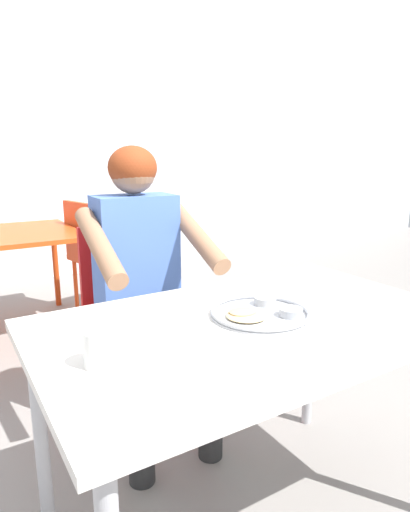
# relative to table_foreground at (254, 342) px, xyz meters

# --- Properties ---
(back_wall) EXTENTS (12.00, 0.12, 3.40)m
(back_wall) POSITION_rel_table_foreground_xyz_m (-0.04, 3.53, 1.04)
(back_wall) COLOR silver
(back_wall) RESTS_ON ground
(table_foreground) EXTENTS (1.28, 0.78, 0.74)m
(table_foreground) POSITION_rel_table_foreground_xyz_m (0.00, 0.00, 0.00)
(table_foreground) COLOR silver
(table_foreground) RESTS_ON ground
(thali_tray) EXTENTS (0.31, 0.31, 0.03)m
(thali_tray) POSITION_rel_table_foreground_xyz_m (0.04, 0.02, 0.08)
(thali_tray) COLOR #B7BABF
(thali_tray) RESTS_ON table_foreground
(drinking_cup) EXTENTS (0.07, 0.07, 0.09)m
(drinking_cup) POSITION_rel_table_foreground_xyz_m (-0.49, -0.04, 0.12)
(drinking_cup) COLOR white
(drinking_cup) RESTS_ON table_foreground
(chair_foreground) EXTENTS (0.41, 0.45, 0.89)m
(chair_foreground) POSITION_rel_table_foreground_xyz_m (-0.05, 0.90, -0.15)
(chair_foreground) COLOR red
(chair_foreground) RESTS_ON ground
(diner_foreground) EXTENTS (0.51, 0.56, 1.26)m
(diner_foreground) POSITION_rel_table_foreground_xyz_m (-0.06, 0.68, 0.09)
(diner_foreground) COLOR #2B2B2B
(diner_foreground) RESTS_ON ground
(table_background_red) EXTENTS (0.82, 0.90, 0.70)m
(table_background_red) POSITION_rel_table_foreground_xyz_m (-0.35, 2.20, -0.04)
(table_background_red) COLOR #E04C19
(table_background_red) RESTS_ON ground
(chair_red_right) EXTENTS (0.52, 0.52, 0.88)m
(chair_red_right) POSITION_rel_table_foreground_xyz_m (0.22, 2.23, -0.16)
(chair_red_right) COLOR #CE461A
(chair_red_right) RESTS_ON ground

